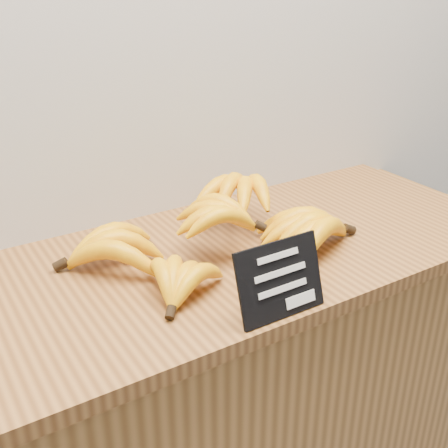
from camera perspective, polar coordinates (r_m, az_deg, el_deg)
counter at (r=1.43m, az=-1.12°, el=-20.33°), size 1.50×0.50×0.90m
counter_top at (r=1.15m, az=-1.32°, el=-3.84°), size 1.34×0.54×0.03m
chalkboard_sign at (r=0.94m, az=5.75°, el=-5.66°), size 0.16×0.05×0.13m
banana_pile at (r=1.12m, az=-0.81°, el=-0.94°), size 0.59×0.41×0.12m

